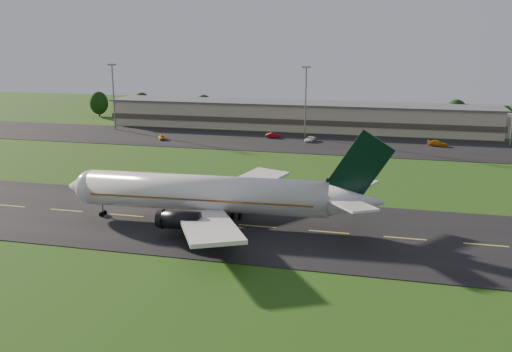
% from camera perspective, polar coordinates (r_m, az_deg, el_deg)
% --- Properties ---
extents(ground, '(360.00, 360.00, 0.00)m').
position_cam_1_polar(ground, '(91.02, -6.62, -4.51)').
color(ground, '#1F4310').
rests_on(ground, ground).
extents(taxiway, '(220.00, 30.00, 0.10)m').
position_cam_1_polar(taxiway, '(91.01, -6.62, -4.48)').
color(taxiway, black).
rests_on(taxiway, ground).
extents(apron, '(260.00, 30.00, 0.10)m').
position_cam_1_polar(apron, '(158.35, 2.64, 3.44)').
color(apron, black).
rests_on(apron, ground).
extents(airliner, '(51.30, 42.13, 15.57)m').
position_cam_1_polar(airliner, '(88.52, -4.49, -1.84)').
color(airliner, white).
rests_on(airliner, ground).
extents(terminal, '(145.00, 16.00, 8.40)m').
position_cam_1_polar(terminal, '(180.21, 6.22, 5.91)').
color(terminal, '#C4B096').
rests_on(terminal, ground).
extents(light_mast_west, '(2.40, 1.20, 20.35)m').
position_cam_1_polar(light_mast_west, '(182.99, -14.09, 8.46)').
color(light_mast_west, gray).
rests_on(light_mast_west, ground).
extents(light_mast_centre, '(2.40, 1.20, 20.35)m').
position_cam_1_polar(light_mast_centre, '(163.51, 5.00, 8.22)').
color(light_mast_centre, gray).
rests_on(light_mast_centre, ground).
extents(tree_line, '(198.87, 10.04, 10.23)m').
position_cam_1_polar(tree_line, '(187.99, 14.73, 6.18)').
color(tree_line, black).
rests_on(tree_line, ground).
extents(service_vehicle_a, '(3.44, 4.18, 1.34)m').
position_cam_1_polar(service_vehicle_a, '(163.26, -9.41, 3.84)').
color(service_vehicle_a, '#CA890B').
rests_on(service_vehicle_a, apron).
extents(service_vehicle_b, '(4.40, 2.52, 1.37)m').
position_cam_1_polar(service_vehicle_b, '(164.23, 1.71, 4.09)').
color(service_vehicle_b, '#9D0A17').
rests_on(service_vehicle_b, apron).
extents(service_vehicle_c, '(2.90, 5.13, 1.35)m').
position_cam_1_polar(service_vehicle_c, '(159.03, 5.44, 3.71)').
color(service_vehicle_c, white).
rests_on(service_vehicle_c, apron).
extents(service_vehicle_d, '(5.36, 2.91, 1.47)m').
position_cam_1_polar(service_vehicle_d, '(158.92, 17.70, 3.13)').
color(service_vehicle_d, orange).
rests_on(service_vehicle_d, apron).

